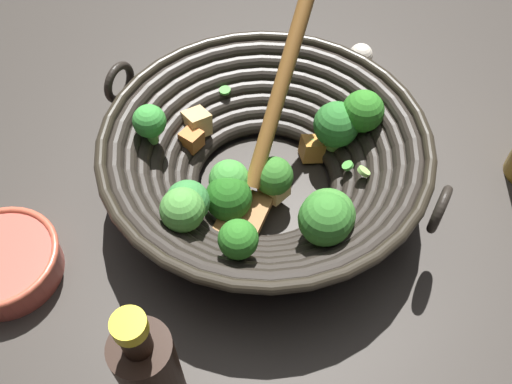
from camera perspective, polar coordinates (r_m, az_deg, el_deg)
ground_plane at (r=0.72m, az=0.84°, el=0.17°), size 4.00×4.00×0.00m
wok at (r=0.66m, az=0.99°, el=3.32°), size 0.39×0.39×0.25m
soy_sauce_bottle at (r=0.54m, az=-10.68°, el=-17.59°), size 0.05×0.05×0.19m
prep_bowl at (r=0.69m, az=-24.25°, el=-6.57°), size 0.13×0.13×0.04m
garlic_bulb at (r=0.88m, az=10.59°, el=13.48°), size 0.04×0.04×0.04m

